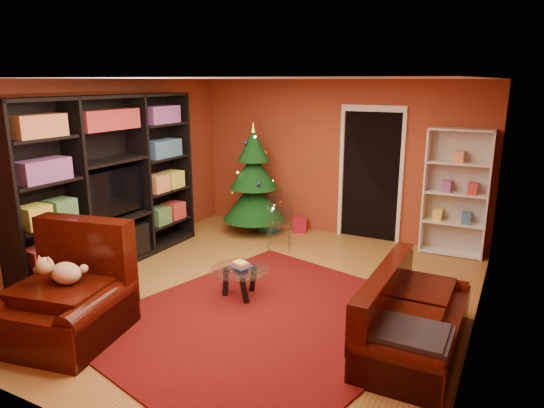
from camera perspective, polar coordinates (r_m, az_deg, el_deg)
The scene contains 17 objects.
floor at distance 6.21m, azimuth -1.74°, elevation -10.49°, with size 5.00×5.50×0.05m, color olive.
ceiling at distance 5.63m, azimuth -1.95°, elevation 14.79°, with size 5.00×5.50×0.05m, color silver.
wall_back at distance 8.26m, azimuth 7.67°, elevation 5.32°, with size 5.00×0.05×2.60m, color #943C22.
wall_left at distance 7.33m, azimuth -19.35°, elevation 3.48°, with size 0.05×5.50×2.60m, color #943C22.
wall_right at distance 5.07m, azimuth 23.88°, elevation -1.54°, with size 0.05×5.50×2.60m, color #943C22.
doorway at distance 8.08m, azimuth 11.50°, elevation 3.15°, with size 1.06×0.60×2.16m, color black, non-canonical shape.
rug at distance 5.50m, azimuth -0.84°, elevation -13.55°, with size 2.94×3.44×0.02m, color #560D0C.
media_unit at distance 7.09m, azimuth -18.56°, elevation 2.34°, with size 0.48×3.12×2.39m, color black, non-canonical shape.
christmas_tree at distance 8.29m, azimuth -2.16°, elevation 2.89°, with size 1.08×1.08×1.93m, color black, non-canonical shape.
gift_box_teal at distance 8.48m, azimuth -0.30°, elevation -2.39°, with size 0.28×0.28×0.28m, color teal.
gift_box_red at distance 8.51m, azimuth 3.31°, elevation -2.48°, with size 0.24×0.24×0.24m, color #A7112C.
white_bookshelf at distance 7.69m, azimuth 20.81°, elevation 1.18°, with size 0.91×0.33×1.96m, color white, non-canonical shape.
armchair at distance 5.41m, azimuth -23.56°, elevation -9.86°, with size 1.21×1.21×0.94m, color black, non-canonical shape.
dog at distance 5.33m, azimuth -23.05°, elevation -7.49°, with size 0.40×0.30×0.31m, color #D2B28B, non-canonical shape.
sofa at distance 5.05m, azimuth 16.63°, elevation -11.99°, with size 1.82×0.82×0.78m, color black, non-canonical shape.
coffee_table at distance 5.98m, azimuth -3.68°, elevation -9.24°, with size 0.72×0.72×0.45m, color gray, non-canonical shape.
acrylic_chair at distance 7.59m, azimuth 0.90°, elevation -2.50°, with size 0.39×0.42×0.76m, color #66605B, non-canonical shape.
Camera 1 is at (2.77, -4.90, 2.58)m, focal length 32.00 mm.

